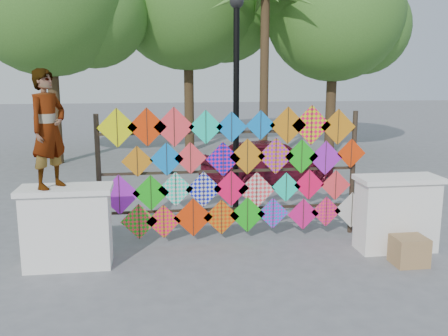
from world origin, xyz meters
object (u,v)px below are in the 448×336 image
at_px(lamppost, 236,87).
at_px(vendor_woman, 48,129).
at_px(sedan, 269,161).
at_px(kite_rack, 234,173).

bearing_deg(lamppost, vendor_woman, -145.36).
bearing_deg(sedan, vendor_woman, 118.29).
xyz_separation_m(vendor_woman, lamppost, (3.18, 2.20, 0.53)).
height_order(sedan, lamppost, lamppost).
height_order(kite_rack, sedan, kite_rack).
xyz_separation_m(kite_rack, vendor_woman, (-2.95, -0.93, 0.94)).
bearing_deg(sedan, lamppost, 134.73).
relative_size(sedan, lamppost, 0.83).
height_order(kite_rack, vendor_woman, vendor_woman).
height_order(vendor_woman, sedan, vendor_woman).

